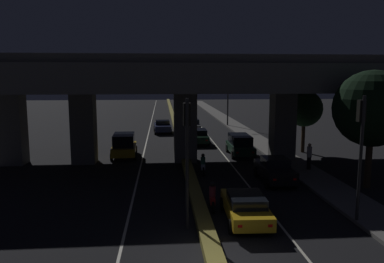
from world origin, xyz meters
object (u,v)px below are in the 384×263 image
Objects in this scene: car_dark_green_fourth at (198,136)px; car_silver_fifth at (192,125)px; car_black_second at (275,170)px; street_lamp at (225,93)px; traffic_light_left_of_median at (187,141)px; car_taxi_yellow_lead_oncoming at (124,145)px; traffic_light_right_of_median at (361,138)px; pedestrian_on_sidewalk at (309,156)px; car_dark_blue_second_oncoming at (162,126)px; motorcycle_white_filtering_mid at (203,165)px; car_dark_green_third at (240,144)px; car_taxi_yellow_lead at (245,207)px; motorcycle_red_filtering_near at (212,198)px.

car_silver_fifth is at bearing -0.08° from car_dark_green_fourth.
street_lamp is at bearing -2.25° from car_black_second.
car_silver_fifth is (2.51, 29.12, -3.03)m from traffic_light_left_of_median.
car_black_second is 1.00× the size of car_taxi_yellow_lead_oncoming.
traffic_light_right_of_median is at bearing -165.13° from car_black_second.
car_dark_blue_second_oncoming is at bearing 117.53° from pedestrian_on_sidewalk.
car_dark_blue_second_oncoming reaches higher than motorcycle_white_filtering_mid.
street_lamp is 1.73× the size of car_dark_green_third.
car_black_second is 13.04m from car_taxi_yellow_lead_oncoming.
traffic_light_left_of_median is 1.24× the size of car_dark_green_fourth.
car_taxi_yellow_lead is (-4.66, -33.23, -3.75)m from street_lamp.
car_taxi_yellow_lead is at bearing 173.81° from traffic_light_right_of_median.
car_taxi_yellow_lead_oncoming is at bearing 51.16° from car_black_second.
car_taxi_yellow_lead is 8.64m from motorcycle_white_filtering_mid.
street_lamp is 1.77× the size of car_dark_blue_second_oncoming.
motorcycle_red_filtering_near is at bearing 160.25° from traffic_light_right_of_median.
traffic_light_right_of_median is (7.57, -0.00, 0.06)m from traffic_light_left_of_median.
pedestrian_on_sidewalk reaches higher than motorcycle_red_filtering_near.
pedestrian_on_sidewalk is at bearing 80.69° from traffic_light_right_of_median.
traffic_light_left_of_median reaches higher than motorcycle_white_filtering_mid.
motorcycle_red_filtering_near is at bearing 163.23° from car_dark_green_third.
car_silver_fifth is (-4.81, -4.64, -3.67)m from street_lamp.
street_lamp is 1.64× the size of car_dark_green_fourth.
car_dark_green_third is 7.03m from motorcycle_white_filtering_mid.
motorcycle_red_filtering_near is at bearing 176.95° from car_dark_green_fourth.
pedestrian_on_sidewalk is (6.60, -11.75, 0.33)m from car_dark_green_fourth.
car_taxi_yellow_lead is 2.12m from motorcycle_red_filtering_near.
car_taxi_yellow_lead_oncoming is (-10.04, 8.32, 0.21)m from car_black_second.
car_dark_blue_second_oncoming reaches higher than motorcycle_red_filtering_near.
traffic_light_left_of_median is at bearing -134.68° from pedestrian_on_sidewalk.
car_dark_green_third reaches higher than car_taxi_yellow_lead.
car_taxi_yellow_lead_oncoming is at bearing 27.25° from car_taxi_yellow_lead.
car_dark_green_third is 2.38× the size of pedestrian_on_sidewalk.
traffic_light_left_of_median is 21.29m from car_dark_green_fourth.
motorcycle_white_filtering_mid is (-0.83, -20.01, -0.18)m from car_silver_fifth.
traffic_light_right_of_median reaches higher than car_taxi_yellow_lead.
traffic_light_right_of_median is 1.33× the size of car_dark_green_third.
car_dark_green_fourth is 11.84m from motorcycle_white_filtering_mid.
car_taxi_yellow_lead is 2.27× the size of motorcycle_white_filtering_mid.
car_dark_blue_second_oncoming is at bearing 8.65° from motorcycle_red_filtering_near.
car_dark_green_third is (5.46, 15.03, -2.89)m from traffic_light_left_of_median.
traffic_light_left_of_median reaches higher than car_silver_fifth.
pedestrian_on_sidewalk is (6.41, 8.64, 0.38)m from car_taxi_yellow_lead.
car_black_second is at bearing -166.24° from car_dark_green_fourth.
car_silver_fifth is 2.34× the size of motorcycle_white_filtering_mid.
traffic_light_left_of_median is at bearing -102.24° from street_lamp.
car_taxi_yellow_lead is 1.03× the size of car_dark_blue_second_oncoming.
car_taxi_yellow_lead is 28.22m from car_dark_blue_second_oncoming.
car_silver_fifth reaches higher than motorcycle_white_filtering_mid.
motorcycle_red_filtering_near is (-4.49, -4.49, -0.20)m from car_black_second.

